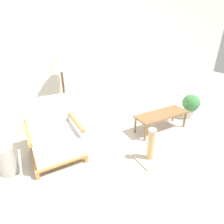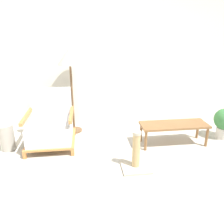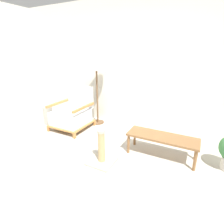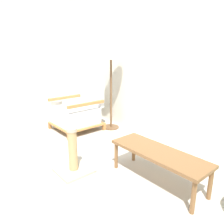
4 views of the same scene
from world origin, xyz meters
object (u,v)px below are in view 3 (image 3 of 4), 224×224
object	(u,v)px
vase	(48,115)
scratching_post	(102,153)
floor_lamp	(96,67)
coffee_table	(162,139)
armchair	(72,114)

from	to	relation	value
vase	scratching_post	distance (m)	2.07
floor_lamp	coffee_table	distance (m)	2.08
armchair	scratching_post	size ratio (longest dim) A/B	1.63
floor_lamp	vase	distance (m)	1.62
floor_lamp	armchair	bearing A→B (deg)	-124.82
floor_lamp	scratching_post	size ratio (longest dim) A/B	2.77
vase	scratching_post	bearing A→B (deg)	-21.36
armchair	vase	bearing A→B (deg)	-173.51
armchair	floor_lamp	bearing A→B (deg)	55.18
armchair	scratching_post	bearing A→B (deg)	-33.72
armchair	scratching_post	xyz separation A→B (m)	(1.24, -0.83, -0.15)
coffee_table	vase	xyz separation A→B (m)	(-2.70, 0.15, -0.11)
floor_lamp	scratching_post	world-z (taller)	floor_lamp
armchair	coffee_table	distance (m)	2.04
armchair	vase	distance (m)	0.69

